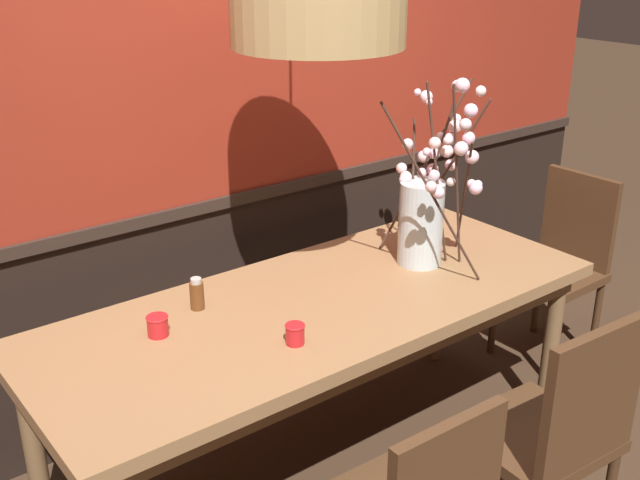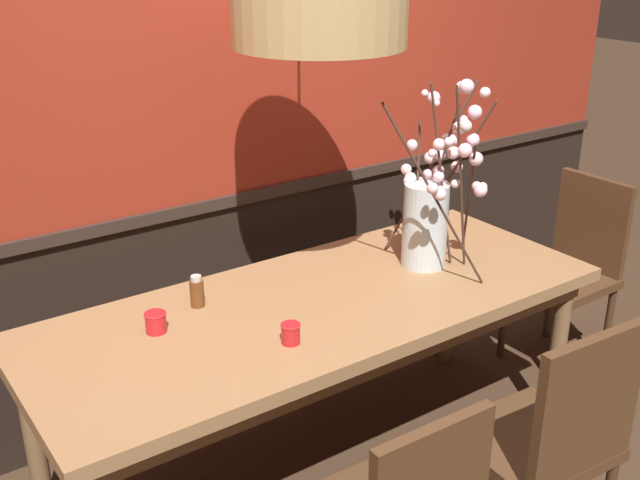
{
  "view_description": "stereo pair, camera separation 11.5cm",
  "coord_description": "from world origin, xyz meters",
  "px_view_note": "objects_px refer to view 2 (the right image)",
  "views": [
    {
      "loc": [
        -1.55,
        -2.01,
        2.05
      ],
      "look_at": [
        0.0,
        0.0,
        1.01
      ],
      "focal_mm": 43.09,
      "sensor_mm": 36.0,
      "label": 1
    },
    {
      "loc": [
        -1.46,
        -2.07,
        2.05
      ],
      "look_at": [
        0.0,
        0.0,
        1.01
      ],
      "focal_mm": 43.09,
      "sensor_mm": 36.0,
      "label": 2
    }
  ],
  "objects_px": {
    "chair_far_side_left": "(148,299)",
    "vase_with_blossoms": "(430,213)",
    "candle_holder_nearer_edge": "(291,333)",
    "dining_table": "(320,320)",
    "chair_far_side_right": "(279,264)",
    "pendant_lamp": "(319,13)",
    "chair_head_east_end": "(573,263)",
    "condiment_bottle": "(197,292)",
    "chair_near_side_right": "(551,436)",
    "candle_holder_nearer_center": "(156,322)"
  },
  "relations": [
    {
      "from": "vase_with_blossoms",
      "to": "pendant_lamp",
      "type": "relative_size",
      "value": 0.75
    },
    {
      "from": "vase_with_blossoms",
      "to": "condiment_bottle",
      "type": "relative_size",
      "value": 6.42
    },
    {
      "from": "chair_near_side_right",
      "to": "candle_holder_nearer_center",
      "type": "xyz_separation_m",
      "value": [
        -0.91,
        0.96,
        0.27
      ]
    },
    {
      "from": "dining_table",
      "to": "candle_holder_nearer_center",
      "type": "bearing_deg",
      "value": 168.34
    },
    {
      "from": "chair_far_side_right",
      "to": "chair_far_side_left",
      "type": "bearing_deg",
      "value": 177.71
    },
    {
      "from": "chair_far_side_left",
      "to": "candle_holder_nearer_center",
      "type": "distance_m",
      "value": 0.83
    },
    {
      "from": "chair_far_side_left",
      "to": "candle_holder_nearer_center",
      "type": "relative_size",
      "value": 11.9
    },
    {
      "from": "candle_holder_nearer_center",
      "to": "vase_with_blossoms",
      "type": "bearing_deg",
      "value": -5.65
    },
    {
      "from": "dining_table",
      "to": "candle_holder_nearer_center",
      "type": "xyz_separation_m",
      "value": [
        -0.59,
        0.12,
        0.12
      ]
    },
    {
      "from": "chair_far_side_right",
      "to": "chair_head_east_end",
      "type": "xyz_separation_m",
      "value": [
        1.18,
        -0.81,
        -0.0
      ]
    },
    {
      "from": "vase_with_blossoms",
      "to": "condiment_bottle",
      "type": "xyz_separation_m",
      "value": [
        -0.93,
        0.2,
        -0.17
      ]
    },
    {
      "from": "chair_head_east_end",
      "to": "vase_with_blossoms",
      "type": "height_order",
      "value": "vase_with_blossoms"
    },
    {
      "from": "chair_far_side_right",
      "to": "chair_far_side_left",
      "type": "xyz_separation_m",
      "value": [
        -0.67,
        0.03,
        -0.01
      ]
    },
    {
      "from": "dining_table",
      "to": "chair_far_side_right",
      "type": "distance_m",
      "value": 0.91
    },
    {
      "from": "candle_holder_nearer_edge",
      "to": "condiment_bottle",
      "type": "xyz_separation_m",
      "value": [
        -0.13,
        0.42,
        0.02
      ]
    },
    {
      "from": "vase_with_blossoms",
      "to": "dining_table",
      "type": "bearing_deg",
      "value": -178.93
    },
    {
      "from": "chair_far_side_right",
      "to": "vase_with_blossoms",
      "type": "height_order",
      "value": "vase_with_blossoms"
    },
    {
      "from": "candle_holder_nearer_center",
      "to": "chair_head_east_end",
      "type": "bearing_deg",
      "value": -2.86
    },
    {
      "from": "pendant_lamp",
      "to": "dining_table",
      "type": "bearing_deg",
      "value": -123.96
    },
    {
      "from": "chair_far_side_right",
      "to": "pendant_lamp",
      "type": "relative_size",
      "value": 0.9
    },
    {
      "from": "dining_table",
      "to": "chair_head_east_end",
      "type": "xyz_separation_m",
      "value": [
        1.52,
        0.02,
        -0.17
      ]
    },
    {
      "from": "chair_head_east_end",
      "to": "dining_table",
      "type": "bearing_deg",
      "value": -179.37
    },
    {
      "from": "chair_near_side_right",
      "to": "pendant_lamp",
      "type": "bearing_deg",
      "value": 105.73
    },
    {
      "from": "condiment_bottle",
      "to": "chair_near_side_right",
      "type": "bearing_deg",
      "value": -56.03
    },
    {
      "from": "chair_head_east_end",
      "to": "candle_holder_nearer_edge",
      "type": "height_order",
      "value": "chair_head_east_end"
    },
    {
      "from": "chair_head_east_end",
      "to": "condiment_bottle",
      "type": "relative_size",
      "value": 7.82
    },
    {
      "from": "chair_far_side_left",
      "to": "vase_with_blossoms",
      "type": "xyz_separation_m",
      "value": [
        0.87,
        -0.85,
        0.48
      ]
    },
    {
      "from": "dining_table",
      "to": "pendant_lamp",
      "type": "relative_size",
      "value": 2.13
    },
    {
      "from": "chair_head_east_end",
      "to": "chair_near_side_right",
      "type": "height_order",
      "value": "chair_near_side_right"
    },
    {
      "from": "pendant_lamp",
      "to": "chair_head_east_end",
      "type": "bearing_deg",
      "value": -2.67
    },
    {
      "from": "chair_far_side_left",
      "to": "vase_with_blossoms",
      "type": "relative_size",
      "value": 1.18
    },
    {
      "from": "chair_far_side_right",
      "to": "chair_head_east_end",
      "type": "distance_m",
      "value": 1.44
    },
    {
      "from": "candle_holder_nearer_edge",
      "to": "dining_table",
      "type": "bearing_deg",
      "value": 37.96
    },
    {
      "from": "chair_head_east_end",
      "to": "chair_near_side_right",
      "type": "bearing_deg",
      "value": -144.67
    },
    {
      "from": "dining_table",
      "to": "chair_head_east_end",
      "type": "height_order",
      "value": "chair_head_east_end"
    },
    {
      "from": "dining_table",
      "to": "chair_far_side_right",
      "type": "height_order",
      "value": "chair_far_side_right"
    },
    {
      "from": "chair_head_east_end",
      "to": "pendant_lamp",
      "type": "height_order",
      "value": "pendant_lamp"
    },
    {
      "from": "dining_table",
      "to": "chair_near_side_right",
      "type": "distance_m",
      "value": 0.91
    },
    {
      "from": "chair_head_east_end",
      "to": "condiment_bottle",
      "type": "distance_m",
      "value": 1.95
    },
    {
      "from": "chair_far_side_right",
      "to": "chair_near_side_right",
      "type": "relative_size",
      "value": 0.96
    },
    {
      "from": "vase_with_blossoms",
      "to": "candle_holder_nearer_edge",
      "type": "height_order",
      "value": "vase_with_blossoms"
    },
    {
      "from": "candle_holder_nearer_center",
      "to": "condiment_bottle",
      "type": "relative_size",
      "value": 0.64
    },
    {
      "from": "candle_holder_nearer_center",
      "to": "dining_table",
      "type": "bearing_deg",
      "value": -11.66
    },
    {
      "from": "condiment_bottle",
      "to": "pendant_lamp",
      "type": "height_order",
      "value": "pendant_lamp"
    },
    {
      "from": "chair_near_side_right",
      "to": "chair_far_side_left",
      "type": "bearing_deg",
      "value": 110.92
    },
    {
      "from": "condiment_bottle",
      "to": "dining_table",
      "type": "bearing_deg",
      "value": -28.72
    },
    {
      "from": "candle_holder_nearer_center",
      "to": "candle_holder_nearer_edge",
      "type": "distance_m",
      "value": 0.47
    },
    {
      "from": "dining_table",
      "to": "candle_holder_nearer_edge",
      "type": "distance_m",
      "value": 0.35
    },
    {
      "from": "pendant_lamp",
      "to": "vase_with_blossoms",
      "type": "bearing_deg",
      "value": -8.81
    },
    {
      "from": "condiment_bottle",
      "to": "pendant_lamp",
      "type": "xyz_separation_m",
      "value": [
        0.45,
        -0.13,
        0.95
      ]
    }
  ]
}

